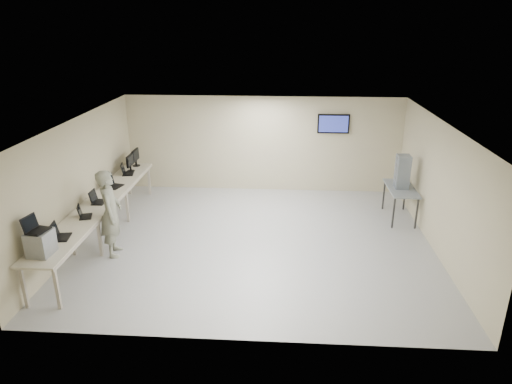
# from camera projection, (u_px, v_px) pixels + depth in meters

# --- Properties ---
(room) EXTENTS (8.01, 7.01, 2.81)m
(room) POSITION_uv_depth(u_px,v_px,m) (257.00, 183.00, 10.14)
(room) COLOR #B0B0AD
(room) RESTS_ON ground
(workbench) EXTENTS (0.76, 6.00, 0.90)m
(workbench) POSITION_uv_depth(u_px,v_px,m) (100.00, 205.00, 10.51)
(workbench) COLOR beige
(workbench) RESTS_ON ground
(equipment_box) EXTENTS (0.40, 0.45, 0.45)m
(equipment_box) POSITION_uv_depth(u_px,v_px,m) (41.00, 243.00, 8.06)
(equipment_box) COLOR gray
(equipment_box) RESTS_ON workbench
(laptop_on_box) EXTENTS (0.38, 0.42, 0.29)m
(laptop_on_box) POSITION_uv_depth(u_px,v_px,m) (34.00, 227.00, 7.96)
(laptop_on_box) COLOR black
(laptop_on_box) RESTS_ON equipment_box
(laptop_0) EXTENTS (0.37, 0.42, 0.30)m
(laptop_0) POSITION_uv_depth(u_px,v_px,m) (59.00, 234.00, 8.72)
(laptop_0) COLOR black
(laptop_0) RESTS_ON workbench
(laptop_1) EXTENTS (0.36, 0.39, 0.26)m
(laptop_1) POSITION_uv_depth(u_px,v_px,m) (83.00, 214.00, 9.65)
(laptop_1) COLOR black
(laptop_1) RESTS_ON workbench
(laptop_2) EXTENTS (0.31, 0.37, 0.29)m
(laptop_2) POSITION_uv_depth(u_px,v_px,m) (97.00, 199.00, 10.41)
(laptop_2) COLOR black
(laptop_2) RESTS_ON workbench
(laptop_3) EXTENTS (0.42, 0.46, 0.31)m
(laptop_3) POSITION_uv_depth(u_px,v_px,m) (112.00, 184.00, 11.38)
(laptop_3) COLOR black
(laptop_3) RESTS_ON workbench
(laptop_4) EXTENTS (0.38, 0.42, 0.29)m
(laptop_4) POSITION_uv_depth(u_px,v_px,m) (126.00, 171.00, 12.33)
(laptop_4) COLOR black
(laptop_4) RESTS_ON workbench
(monitor_near) EXTENTS (0.21, 0.47, 0.46)m
(monitor_near) POSITION_uv_depth(u_px,v_px,m) (130.00, 161.00, 12.50)
(monitor_near) COLOR black
(monitor_near) RESTS_ON workbench
(monitor_far) EXTENTS (0.22, 0.49, 0.48)m
(monitor_far) POSITION_uv_depth(u_px,v_px,m) (136.00, 156.00, 12.95)
(monitor_far) COLOR black
(monitor_far) RESTS_ON workbench
(soldier) EXTENTS (0.60, 0.79, 1.93)m
(soldier) POSITION_uv_depth(u_px,v_px,m) (111.00, 213.00, 9.70)
(soldier) COLOR gray
(soldier) RESTS_ON ground
(side_table) EXTENTS (0.66, 1.40, 0.84)m
(side_table) POSITION_uv_depth(u_px,v_px,m) (401.00, 190.00, 11.55)
(side_table) COLOR slate
(side_table) RESTS_ON ground
(storage_bins) EXTENTS (0.32, 0.36, 0.85)m
(storage_bins) POSITION_uv_depth(u_px,v_px,m) (402.00, 172.00, 11.37)
(storage_bins) COLOR gray
(storage_bins) RESTS_ON side_table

